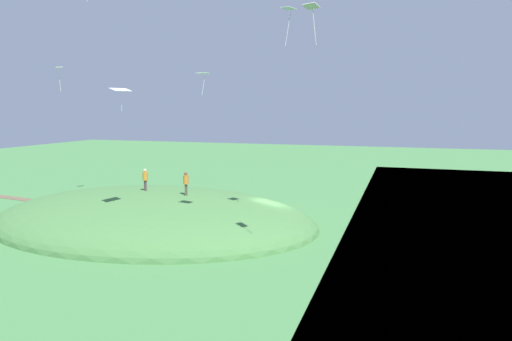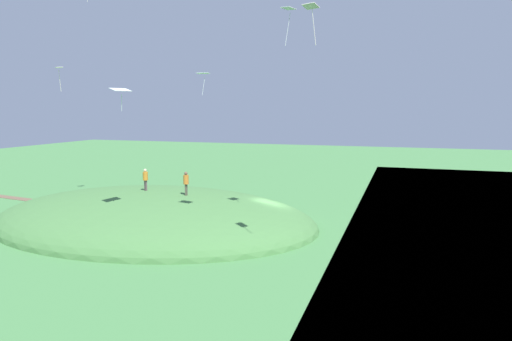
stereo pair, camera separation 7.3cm
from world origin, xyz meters
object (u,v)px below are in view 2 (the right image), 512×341
object	(u,v)px
person_with_child	(186,180)
kite_6	(311,9)
kite_7	(203,74)
person_near_shore	(145,177)
kite_1	(59,70)
kite_3	(121,90)
kite_2	(288,11)

from	to	relation	value
person_with_child	kite_6	size ratio (longest dim) A/B	0.97
kite_7	person_with_child	bearing A→B (deg)	102.18
person_with_child	kite_7	size ratio (longest dim) A/B	0.93
person_near_shore	kite_1	xyz separation A→B (m)	(4.82, 3.56, 8.36)
person_near_shore	person_with_child	distance (m)	3.93
kite_3	kite_6	bearing A→B (deg)	167.73
person_with_child	kite_7	xyz separation A→B (m)	(1.39, -6.46, 8.57)
kite_1	kite_3	bearing A→B (deg)	157.39
person_near_shore	kite_2	xyz separation A→B (m)	(-13.00, 4.66, 11.19)
person_near_shore	kite_3	xyz separation A→B (m)	(-2.60, 6.65, 6.63)
person_near_shore	kite_6	world-z (taller)	kite_6
kite_2	kite_3	world-z (taller)	kite_2
kite_1	kite_2	bearing A→B (deg)	176.47
kite_7	kite_6	bearing A→B (deg)	129.82
kite_3	person_near_shore	bearing A→B (deg)	-68.65
kite_2	person_with_child	bearing A→B (deg)	-24.67
person_near_shore	kite_1	world-z (taller)	kite_1
kite_1	kite_6	size ratio (longest dim) A/B	0.95
person_near_shore	kite_7	bearing A→B (deg)	-93.14
kite_1	kite_6	xyz separation A→B (m)	(-20.17, 5.86, 1.80)
person_near_shore	kite_3	bearing A→B (deg)	130.94
person_near_shore	kite_2	world-z (taller)	kite_2
kite_3	kite_6	xyz separation A→B (m)	(-12.75, 2.77, 3.54)
kite_3	kite_7	world-z (taller)	kite_7
kite_3	kite_6	distance (m)	13.52
person_with_child	kite_6	xyz separation A→B (m)	(-11.45, 8.94, 10.19)
kite_1	kite_6	distance (m)	21.08
kite_2	kite_7	distance (m)	15.18
kite_2	kite_6	bearing A→B (deg)	116.19
person_with_child	kite_7	world-z (taller)	kite_7
kite_1	kite_7	bearing A→B (deg)	-127.54
kite_1	kite_6	bearing A→B (deg)	163.79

